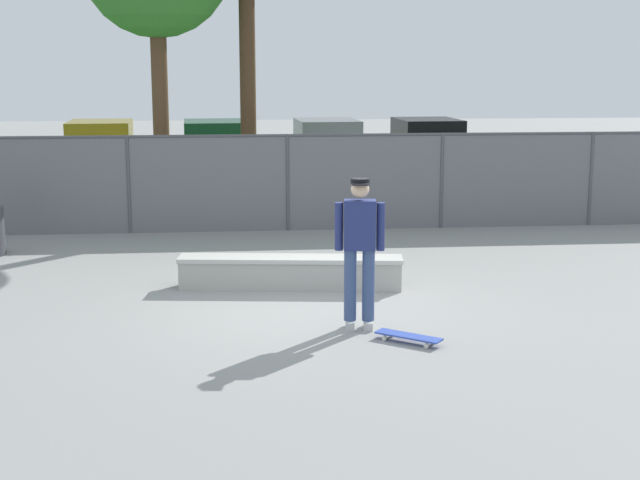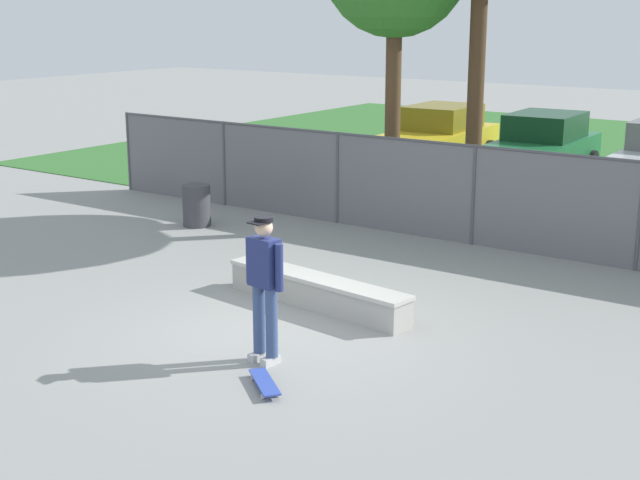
% 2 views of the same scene
% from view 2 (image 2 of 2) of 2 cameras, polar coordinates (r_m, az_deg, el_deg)
% --- Properties ---
extents(ground_plane, '(80.00, 80.00, 0.00)m').
position_cam_2_polar(ground_plane, '(12.18, -2.73, -6.02)').
color(ground_plane, gray).
extents(grass_strip, '(29.96, 20.00, 0.02)m').
position_cam_2_polar(grass_strip, '(26.47, 19.31, 4.40)').
color(grass_strip, '#336B2D').
rests_on(grass_strip, ground).
extents(concrete_ledge, '(3.23, 0.87, 0.46)m').
position_cam_2_polar(concrete_ledge, '(13.21, -0.18, -3.27)').
color(concrete_ledge, '#A8A59E').
rests_on(concrete_ledge, ground).
extents(skateboarder, '(0.60, 0.33, 1.84)m').
position_cam_2_polar(skateboarder, '(10.98, -3.51, -2.65)').
color(skateboarder, beige).
rests_on(skateboarder, ground).
extents(skateboard, '(0.75, 0.65, 0.09)m').
position_cam_2_polar(skateboard, '(10.55, -3.50, -8.92)').
color(skateboard, '#334CB2').
rests_on(skateboard, ground).
extents(chainlink_fence, '(18.03, 0.07, 1.85)m').
position_cam_2_polar(chainlink_fence, '(16.76, 9.64, 3.06)').
color(chainlink_fence, '#4C4C51').
rests_on(chainlink_fence, ground).
extents(car_yellow, '(2.17, 4.28, 1.66)m').
position_cam_2_polar(car_yellow, '(25.15, 7.55, 6.51)').
color(car_yellow, gold).
rests_on(car_yellow, ground).
extents(car_green, '(2.17, 4.28, 1.66)m').
position_cam_2_polar(car_green, '(23.77, 13.83, 5.76)').
color(car_green, '#1E6638').
rests_on(car_green, ground).
extents(trash_bin, '(0.56, 0.56, 0.83)m').
position_cam_2_polar(trash_bin, '(18.25, -7.76, 2.17)').
color(trash_bin, '#3F3F44').
rests_on(trash_bin, ground).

